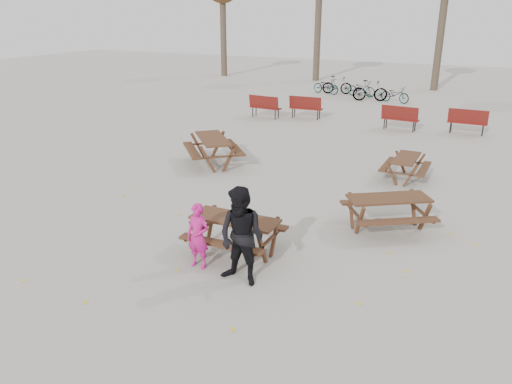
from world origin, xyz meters
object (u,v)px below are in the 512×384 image
at_px(picnic_table_north, 213,151).
at_px(child, 198,236).
at_px(picnic_table_east, 387,213).
at_px(picnic_table_far, 405,168).
at_px(food_tray, 240,219).
at_px(adult, 242,237).
at_px(soda_bottle, 232,219).
at_px(main_picnic_table, 235,226).

bearing_deg(picnic_table_north, child, -13.76).
bearing_deg(child, picnic_table_east, 51.27).
bearing_deg(picnic_table_far, picnic_table_east, -175.54).
distance_m(child, picnic_table_east, 4.48).
xyz_separation_m(child, picnic_table_north, (-3.17, 6.07, -0.22)).
height_order(food_tray, adult, adult).
distance_m(picnic_table_north, picnic_table_far, 5.98).
height_order(soda_bottle, picnic_table_north, soda_bottle).
distance_m(food_tray, soda_bottle, 0.18).
height_order(main_picnic_table, picnic_table_far, main_picnic_table).
xyz_separation_m(soda_bottle, adult, (0.62, -0.81, 0.08)).
xyz_separation_m(adult, picnic_table_north, (-4.20, 6.24, -0.48)).
distance_m(soda_bottle, adult, 1.02).
relative_size(main_picnic_table, picnic_table_east, 0.99).
bearing_deg(picnic_table_far, adult, 167.86).
xyz_separation_m(child, picnic_table_east, (2.95, 3.36, -0.27)).
distance_m(food_tray, picnic_table_north, 6.44).
bearing_deg(picnic_table_north, food_tray, -6.54).
relative_size(picnic_table_east, picnic_table_far, 1.16).
relative_size(food_tray, picnic_table_east, 0.10).
distance_m(main_picnic_table, food_tray, 0.26).
height_order(main_picnic_table, child, child).
bearing_deg(picnic_table_east, soda_bottle, -166.36).
relative_size(picnic_table_north, picnic_table_far, 1.31).
distance_m(food_tray, picnic_table_far, 6.77).
xyz_separation_m(soda_bottle, picnic_table_east, (2.54, 2.72, -0.46)).
bearing_deg(picnic_table_east, adult, -151.92).
bearing_deg(child, main_picnic_table, 69.91).
distance_m(child, adult, 1.08).
relative_size(child, picnic_table_east, 0.72).
distance_m(child, picnic_table_far, 7.67).
bearing_deg(picnic_table_north, soda_bottle, -7.94).
bearing_deg(picnic_table_north, picnic_table_far, 59.26).
xyz_separation_m(picnic_table_east, picnic_table_far, (-0.25, 3.81, -0.05)).
bearing_deg(picnic_table_far, child, 160.06).
relative_size(soda_bottle, adult, 0.09).
xyz_separation_m(main_picnic_table, child, (-0.36, -0.85, 0.07)).
xyz_separation_m(main_picnic_table, picnic_table_east, (2.60, 2.51, -0.20)).
bearing_deg(child, adult, -6.77).
height_order(adult, picnic_table_far, adult).
relative_size(child, picnic_table_north, 0.64).
distance_m(food_tray, picnic_table_east, 3.58).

